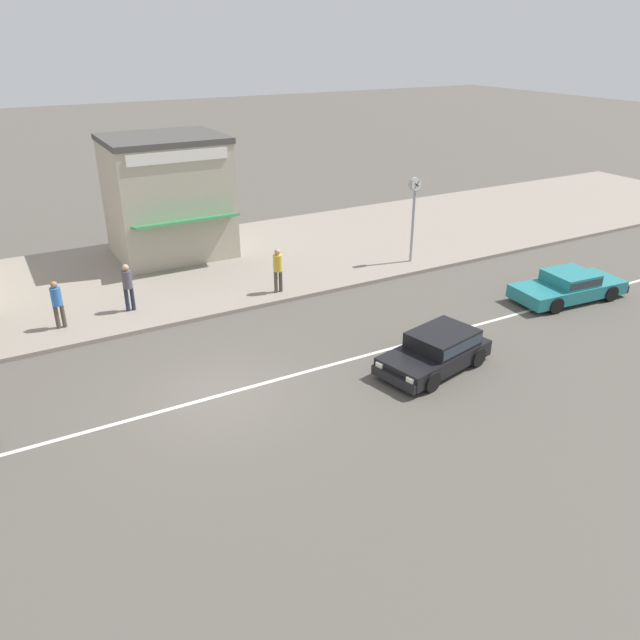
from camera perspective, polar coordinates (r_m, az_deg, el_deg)
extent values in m
plane|color=#544F47|center=(17.64, -9.03, -6.79)|extent=(160.00, 160.00, 0.00)
cube|color=silver|center=(17.63, -9.03, -6.79)|extent=(50.40, 0.14, 0.01)
cube|color=gray|center=(26.30, -16.78, 3.59)|extent=(68.00, 10.00, 0.15)
cube|color=teal|center=(25.12, 21.68, 2.66)|extent=(4.43, 2.06, 0.48)
cube|color=teal|center=(25.00, 21.93, 3.63)|extent=(1.73, 1.68, 0.42)
cube|color=#28333D|center=(25.00, 21.93, 3.63)|extent=(1.67, 1.71, 0.27)
cube|color=black|center=(26.73, 24.98, 3.14)|extent=(0.25, 1.70, 0.28)
cube|color=white|center=(27.01, 24.08, 3.99)|extent=(0.10, 0.25, 0.14)
cube|color=white|center=(26.29, 25.98, 3.08)|extent=(0.10, 0.25, 0.14)
cylinder|color=black|center=(26.61, 22.45, 3.49)|extent=(0.62, 0.27, 0.60)
cylinder|color=black|center=(25.61, 25.03, 2.22)|extent=(0.62, 0.27, 0.60)
cylinder|color=black|center=(24.79, 18.14, 2.66)|extent=(0.62, 0.27, 0.60)
cylinder|color=black|center=(23.72, 20.74, 1.25)|extent=(0.62, 0.27, 0.60)
cube|color=black|center=(18.85, 10.39, -3.26)|extent=(3.75, 2.36, 0.48)
cube|color=black|center=(18.89, 11.16, -1.66)|extent=(2.19, 1.86, 0.46)
cube|color=#28333D|center=(18.89, 11.16, -1.66)|extent=(2.12, 1.87, 0.29)
cube|color=black|center=(17.67, 6.72, -5.41)|extent=(0.47, 1.59, 0.28)
cube|color=white|center=(17.27, 8.24, -5.49)|extent=(0.13, 0.25, 0.14)
cube|color=white|center=(17.92, 5.46, -4.13)|extent=(0.13, 0.25, 0.14)
cylinder|color=black|center=(17.74, 10.14, -5.55)|extent=(0.63, 0.35, 0.60)
cylinder|color=black|center=(18.59, 6.41, -3.78)|extent=(0.63, 0.35, 0.60)
cylinder|color=black|center=(19.30, 14.17, -3.29)|extent=(0.63, 0.35, 0.60)
cylinder|color=black|center=(20.08, 10.56, -1.77)|extent=(0.63, 0.35, 0.60)
cylinder|color=#9E9EA3|center=(26.84, 8.46, 8.41)|extent=(0.12, 0.12, 3.03)
cylinder|color=#9E9EA3|center=(26.39, 8.71, 12.16)|extent=(0.57, 0.18, 0.57)
cylinder|color=white|center=(26.32, 8.84, 12.12)|extent=(0.50, 0.02, 0.50)
cylinder|color=white|center=(26.46, 8.58, 12.21)|extent=(0.50, 0.02, 0.50)
cube|color=black|center=(26.31, 8.85, 12.11)|extent=(0.23, 0.01, 0.17)
cube|color=black|center=(26.31, 8.85, 12.11)|extent=(0.26, 0.01, 0.34)
cylinder|color=#232838|center=(22.99, -17.24, 1.79)|extent=(0.14, 0.14, 0.85)
cylinder|color=#232838|center=(23.03, -16.76, 1.89)|extent=(0.14, 0.14, 0.85)
cylinder|color=#514C56|center=(22.74, -17.24, 3.57)|extent=(0.34, 0.34, 0.64)
sphere|color=tan|center=(22.59, -17.38, 4.60)|extent=(0.23, 0.23, 0.23)
cylinder|color=#4C4238|center=(22.44, -22.92, 0.26)|extent=(0.14, 0.14, 0.82)
cylinder|color=#4C4238|center=(22.46, -22.43, 0.37)|extent=(0.14, 0.14, 0.82)
cylinder|color=#336BB7|center=(22.19, -22.98, 2.00)|extent=(0.34, 0.34, 0.61)
sphere|color=#997051|center=(22.04, -23.16, 3.00)|extent=(0.22, 0.22, 0.22)
cylinder|color=#4C4238|center=(23.62, -4.05, 3.50)|extent=(0.14, 0.14, 0.84)
cylinder|color=#4C4238|center=(23.70, -3.62, 3.59)|extent=(0.14, 0.14, 0.84)
cylinder|color=gold|center=(23.40, -3.89, 5.23)|extent=(0.34, 0.34, 0.63)
sphere|color=tan|center=(23.26, -3.92, 6.23)|extent=(0.23, 0.23, 0.23)
cube|color=#B2A893|center=(28.16, -13.70, 10.69)|extent=(4.78, 4.06, 4.86)
cube|color=#474442|center=(27.67, -14.25, 15.80)|extent=(4.88, 4.14, 0.24)
cube|color=#33844C|center=(26.04, -12.11, 8.84)|extent=(4.30, 0.90, 0.28)
cube|color=white|center=(25.79, -12.85, 14.36)|extent=(4.07, 0.08, 0.44)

